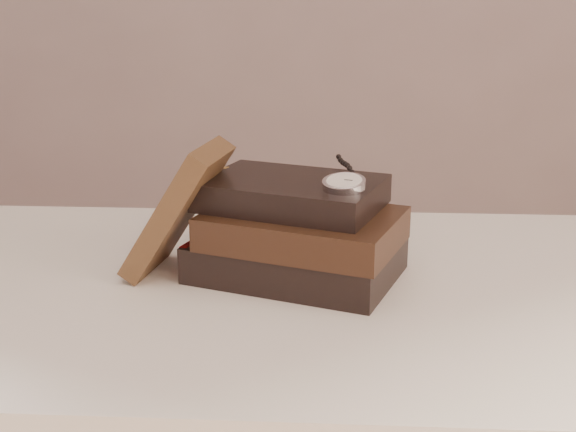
{
  "coord_description": "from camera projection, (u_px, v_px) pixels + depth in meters",
  "views": [
    {
      "loc": [
        0.12,
        -0.5,
        1.09
      ],
      "look_at": [
        0.07,
        0.38,
        0.82
      ],
      "focal_mm": 48.1,
      "sensor_mm": 36.0,
      "label": 1
    }
  ],
  "objects": [
    {
      "name": "table",
      "position": [
        227.0,
        352.0,
        0.94
      ],
      "size": [
        1.0,
        0.6,
        0.75
      ],
      "color": "white",
      "rests_on": "ground"
    },
    {
      "name": "book_stack",
      "position": [
        297.0,
        232.0,
        0.92
      ],
      "size": [
        0.27,
        0.23,
        0.12
      ],
      "color": "black",
      "rests_on": "table"
    },
    {
      "name": "journal",
      "position": [
        178.0,
        209.0,
        0.92
      ],
      "size": [
        0.13,
        0.13,
        0.16
      ],
      "primitive_type": "cube",
      "rotation": [
        0.0,
        0.57,
        -0.17
      ],
      "color": "#3A2516",
      "rests_on": "table"
    },
    {
      "name": "pocket_watch",
      "position": [
        344.0,
        182.0,
        0.87
      ],
      "size": [
        0.06,
        0.15,
        0.02
      ],
      "color": "silver",
      "rests_on": "book_stack"
    },
    {
      "name": "eyeglasses",
      "position": [
        261.0,
        199.0,
        1.02
      ],
      "size": [
        0.13,
        0.14,
        0.05
      ],
      "color": "silver",
      "rests_on": "book_stack"
    }
  ]
}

